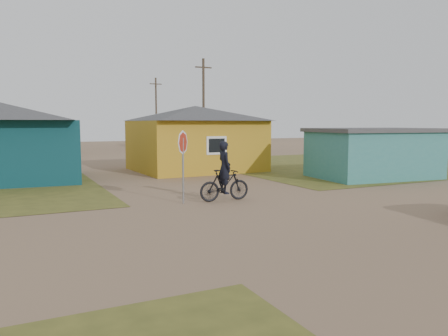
% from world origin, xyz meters
% --- Properties ---
extents(ground, '(120.00, 120.00, 0.00)m').
position_xyz_m(ground, '(0.00, 0.00, 0.00)').
color(ground, '#88694E').
extents(grass_ne, '(20.00, 18.00, 0.00)m').
position_xyz_m(grass_ne, '(14.00, 13.00, 0.01)').
color(grass_ne, brown).
rests_on(grass_ne, ground).
extents(house_yellow, '(7.72, 6.76, 3.90)m').
position_xyz_m(house_yellow, '(2.50, 14.00, 2.00)').
color(house_yellow, '#BB8B1C').
rests_on(house_yellow, ground).
extents(shed_turquoise, '(6.71, 4.93, 2.60)m').
position_xyz_m(shed_turquoise, '(9.50, 6.50, 1.31)').
color(shed_turquoise, teal).
rests_on(shed_turquoise, ground).
extents(house_pale_west, '(7.04, 6.15, 3.60)m').
position_xyz_m(house_pale_west, '(-6.00, 34.00, 1.86)').
color(house_pale_west, '#A2AC94').
rests_on(house_pale_west, ground).
extents(house_beige_east, '(6.95, 6.05, 3.60)m').
position_xyz_m(house_beige_east, '(10.00, 40.00, 1.86)').
color(house_beige_east, tan).
rests_on(house_beige_east, ground).
extents(utility_pole_near, '(1.40, 0.20, 8.00)m').
position_xyz_m(utility_pole_near, '(6.50, 22.00, 4.14)').
color(utility_pole_near, '#443629').
rests_on(utility_pole_near, ground).
extents(utility_pole_far, '(1.40, 0.20, 8.00)m').
position_xyz_m(utility_pole_far, '(7.50, 38.00, 4.14)').
color(utility_pole_far, '#443629').
rests_on(utility_pole_far, ground).
extents(stop_sign, '(0.79, 0.39, 2.61)m').
position_xyz_m(stop_sign, '(-2.13, 3.85, 1.91)').
color(stop_sign, gray).
rests_on(stop_sign, ground).
extents(cyclist, '(1.96, 0.71, 2.20)m').
position_xyz_m(cyclist, '(-0.58, 3.69, 0.80)').
color(cyclist, black).
rests_on(cyclist, ground).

